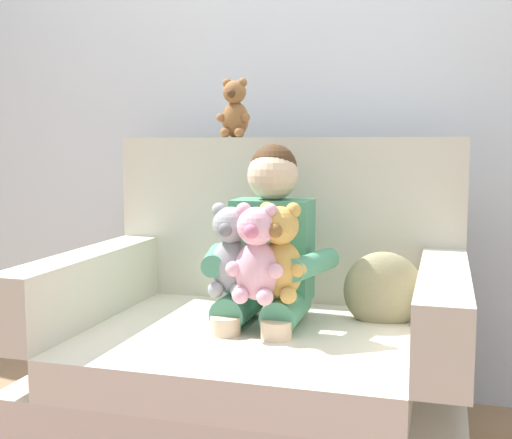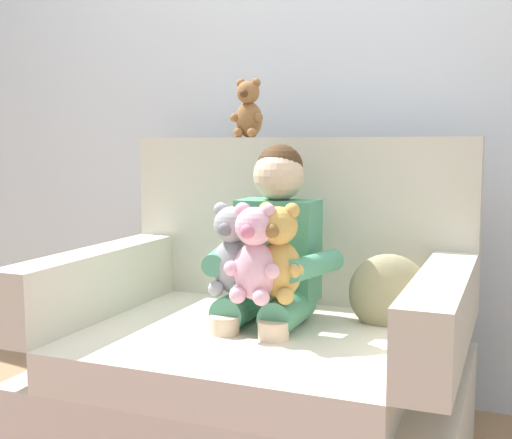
# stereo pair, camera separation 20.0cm
# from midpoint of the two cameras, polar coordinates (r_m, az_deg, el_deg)

# --- Properties ---
(back_wall) EXTENTS (6.00, 0.10, 2.60)m
(back_wall) POSITION_cam_midpoint_polar(r_m,az_deg,el_deg) (2.80, 2.42, 11.91)
(back_wall) COLOR silver
(back_wall) RESTS_ON ground
(armchair) EXTENTS (1.28, 0.98, 1.06)m
(armchair) POSITION_cam_midpoint_polar(r_m,az_deg,el_deg) (2.21, -2.25, -12.24)
(armchair) COLOR beige
(armchair) RESTS_ON ground
(seated_child) EXTENTS (0.45, 0.39, 0.82)m
(seated_child) POSITION_cam_midpoint_polar(r_m,az_deg,el_deg) (2.15, -1.67, -3.30)
(seated_child) COLOR #4C9370
(seated_child) RESTS_ON armchair
(plush_honey) EXTENTS (0.18, 0.14, 0.30)m
(plush_honey) POSITION_cam_midpoint_polar(r_m,az_deg,el_deg) (1.98, -0.83, -3.08)
(plush_honey) COLOR gold
(plush_honey) RESTS_ON armchair
(plush_grey) EXTENTS (0.17, 0.14, 0.29)m
(plush_grey) POSITION_cam_midpoint_polar(r_m,az_deg,el_deg) (2.05, -4.97, -2.88)
(plush_grey) COLOR #9E9EA3
(plush_grey) RESTS_ON armchair
(plush_pink) EXTENTS (0.18, 0.14, 0.30)m
(plush_pink) POSITION_cam_midpoint_polar(r_m,az_deg,el_deg) (1.97, -2.87, -3.17)
(plush_pink) COLOR #EAA8BC
(plush_pink) RESTS_ON armchair
(plush_brown_on_backrest) EXTENTS (0.13, 0.11, 0.22)m
(plush_brown_on_backrest) POSITION_cam_midpoint_polar(r_m,az_deg,el_deg) (2.50, -4.18, 9.43)
(plush_brown_on_backrest) COLOR brown
(plush_brown_on_backrest) RESTS_ON armchair
(throw_pillow) EXTENTS (0.27, 0.14, 0.26)m
(throw_pillow) POSITION_cam_midpoint_polar(r_m,az_deg,el_deg) (2.19, 8.40, -6.16)
(throw_pillow) COLOR #998C66
(throw_pillow) RESTS_ON armchair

